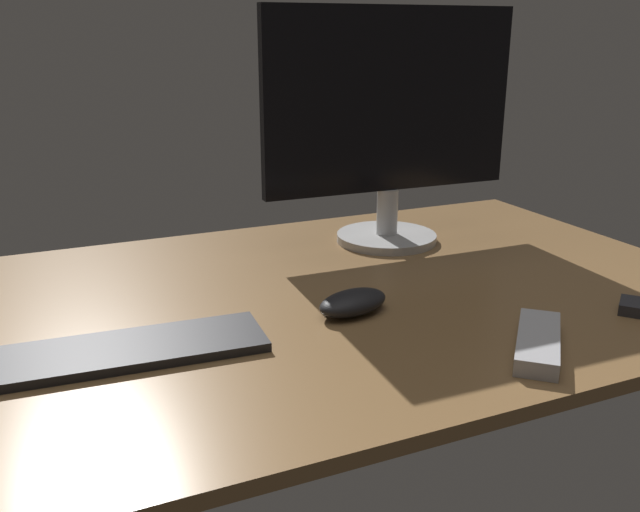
{
  "coord_description": "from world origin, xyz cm",
  "views": [
    {
      "loc": [
        -39.7,
        -94.94,
        42.23
      ],
      "look_at": [
        3.04,
        0.91,
        8.0
      ],
      "focal_mm": 38.56,
      "sensor_mm": 36.0,
      "label": 1
    }
  ],
  "objects": [
    {
      "name": "desk",
      "position": [
        0.0,
        0.0,
        1.0
      ],
      "size": [
        140.0,
        84.0,
        2.0
      ],
      "primitive_type": "cube",
      "color": "olive",
      "rests_on": "ground"
    },
    {
      "name": "tv_remote",
      "position": [
        20.45,
        -31.04,
        3.18
      ],
      "size": [
        15.67,
        16.43,
        2.35
      ],
      "primitive_type": "cube",
      "rotation": [
        0.0,
        0.0,
        0.83
      ],
      "color": "#B7B7BC",
      "rests_on": "desk"
    },
    {
      "name": "monitor",
      "position": [
        26.75,
        21.08,
        25.56
      ],
      "size": [
        51.59,
        20.04,
        45.08
      ],
      "rotation": [
        0.0,
        0.0,
        -0.02
      ],
      "color": "#BBBBBB",
      "rests_on": "desk"
    },
    {
      "name": "keyboard",
      "position": [
        -29.82,
        -10.14,
        2.64
      ],
      "size": [
        37.24,
        13.99,
        1.29
      ],
      "primitive_type": "cube",
      "rotation": [
        0.0,
        0.0,
        -0.07
      ],
      "color": "black",
      "rests_on": "desk"
    },
    {
      "name": "computer_mouse",
      "position": [
        3.78,
        -9.61,
        3.72
      ],
      "size": [
        13.03,
        9.27,
        3.44
      ],
      "primitive_type": "ellipsoid",
      "rotation": [
        0.0,
        0.0,
        0.25
      ],
      "color": "black",
      "rests_on": "desk"
    }
  ]
}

